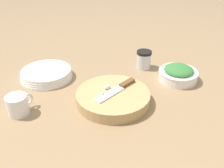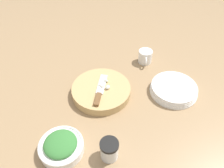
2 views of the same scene
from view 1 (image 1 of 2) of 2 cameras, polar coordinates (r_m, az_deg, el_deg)
ground_plane at (r=1.01m, az=-1.19°, el=-1.71°), size 5.00×5.00×0.00m
cutting_board at (r=0.94m, az=0.23°, el=-3.05°), size 0.28×0.28×0.04m
chef_knife at (r=0.94m, az=1.44°, el=-1.03°), size 0.19×0.13×0.01m
garlic_cloves at (r=0.93m, az=-0.97°, el=-1.34°), size 0.06×0.06×0.02m
herb_bowl at (r=1.11m, az=14.92°, el=2.34°), size 0.17×0.17×0.07m
spice_jar at (r=1.19m, az=7.28°, el=5.58°), size 0.07×0.07×0.08m
coffee_mug at (r=0.93m, az=-20.69°, el=-4.49°), size 0.09×0.08×0.07m
plate_stack at (r=1.13m, az=-14.74°, el=2.22°), size 0.23×0.23×0.04m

